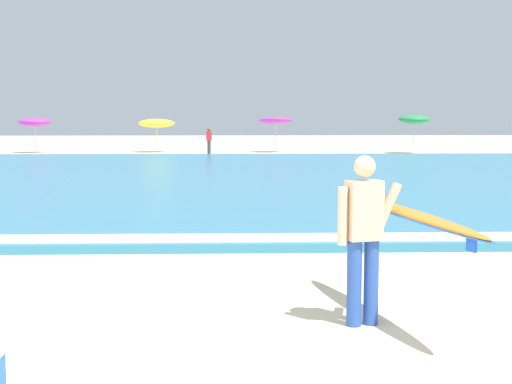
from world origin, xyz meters
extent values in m
plane|color=beige|center=(0.00, 0.00, 0.00)|extent=(160.00, 160.00, 0.00)
cube|color=teal|center=(0.00, 19.07, 0.07)|extent=(120.00, 28.00, 0.14)
cube|color=white|center=(0.00, 5.67, 0.15)|extent=(120.00, 0.82, 0.01)
cylinder|color=#284CA3|center=(1.43, 1.29, 0.44)|extent=(0.15, 0.15, 0.88)
cylinder|color=#284CA3|center=(1.61, 1.34, 0.44)|extent=(0.15, 0.15, 0.88)
cube|color=beige|center=(1.52, 1.32, 1.18)|extent=(0.38, 0.30, 0.60)
sphere|color=beige|center=(1.52, 1.32, 1.62)|extent=(0.22, 0.22, 0.22)
cylinder|color=beige|center=(1.29, 1.26, 1.13)|extent=(0.10, 0.10, 0.58)
cylinder|color=beige|center=(1.77, 1.40, 1.20)|extent=(0.33, 0.17, 0.51)
ellipsoid|color=orange|center=(1.99, 1.44, 1.13)|extent=(0.93, 2.81, 0.17)
ellipsoid|color=blue|center=(1.99, 1.44, 1.11)|extent=(0.98, 2.92, 0.13)
cube|color=blue|center=(2.27, 0.34, 1.01)|extent=(0.05, 0.14, 0.14)
cylinder|color=beige|center=(-11.96, 37.27, 0.90)|extent=(0.05, 0.05, 1.80)
ellipsoid|color=purple|center=(-11.96, 37.27, 1.88)|extent=(2.00, 2.00, 0.56)
cylinder|color=beige|center=(-4.57, 37.67, 0.86)|extent=(0.05, 0.05, 1.72)
ellipsoid|color=yellow|center=(-4.57, 37.67, 1.80)|extent=(2.27, 2.28, 0.60)
cylinder|color=beige|center=(2.83, 37.35, 0.95)|extent=(0.05, 0.05, 1.90)
ellipsoid|color=purple|center=(2.83, 37.35, 1.97)|extent=(2.07, 2.10, 0.59)
cylinder|color=beige|center=(11.09, 35.80, 0.98)|extent=(0.05, 0.05, 1.95)
ellipsoid|color=#23844C|center=(11.09, 35.80, 2.04)|extent=(1.87, 1.88, 0.60)
cylinder|color=#383842|center=(-1.19, 34.14, 0.42)|extent=(0.20, 0.20, 0.84)
cube|color=red|center=(-1.19, 34.14, 1.11)|extent=(0.32, 0.20, 0.54)
sphere|color=brown|center=(-1.19, 34.14, 1.48)|extent=(0.20, 0.20, 0.20)
camera|label=1|loc=(0.21, -5.47, 2.09)|focal=48.28mm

